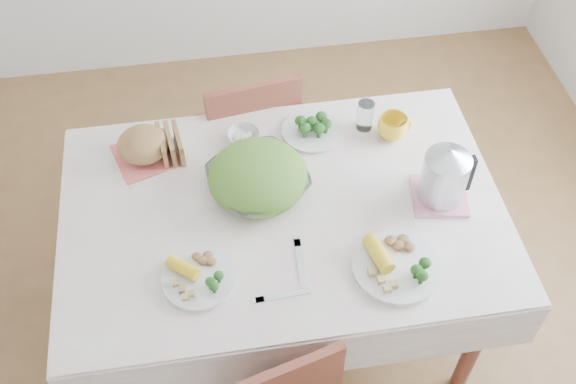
{
  "coord_description": "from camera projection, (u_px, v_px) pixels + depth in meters",
  "views": [
    {
      "loc": [
        -0.21,
        -1.41,
        2.55
      ],
      "look_at": [
        0.02,
        0.02,
        0.82
      ],
      "focal_mm": 42.0,
      "sensor_mm": 36.0,
      "label": 1
    }
  ],
  "objects": [
    {
      "name": "glass_tumbler",
      "position": [
        365.0,
        114.0,
        2.49
      ],
      "size": [
        0.07,
        0.07,
        0.12
      ],
      "primitive_type": "cylinder",
      "rotation": [
        0.0,
        0.0,
        0.24
      ],
      "color": "white",
      "rests_on": "tablecloth"
    },
    {
      "name": "dinner_plate_right",
      "position": [
        396.0,
        267.0,
        2.12
      ],
      "size": [
        0.31,
        0.31,
        0.02
      ],
      "primitive_type": "cylinder",
      "rotation": [
        0.0,
        0.0,
        -0.11
      ],
      "color": "white",
      "rests_on": "tablecloth"
    },
    {
      "name": "fork_right",
      "position": [
        300.0,
        263.0,
        2.14
      ],
      "size": [
        0.03,
        0.19,
        0.0
      ],
      "primitive_type": "cube",
      "rotation": [
        0.0,
        0.0,
        -0.04
      ],
      "color": "silver",
      "rests_on": "tablecloth"
    },
    {
      "name": "dinner_plate_left",
      "position": [
        199.0,
        278.0,
        2.09
      ],
      "size": [
        0.32,
        0.32,
        0.02
      ],
      "primitive_type": "cylinder",
      "rotation": [
        0.0,
        0.0,
        0.52
      ],
      "color": "white",
      "rests_on": "tablecloth"
    },
    {
      "name": "electric_kettle",
      "position": [
        445.0,
        174.0,
        2.22
      ],
      "size": [
        0.19,
        0.19,
        0.22
      ],
      "primitive_type": "cylinder",
      "rotation": [
        0.0,
        0.0,
        -0.28
      ],
      "color": "#B2B5BA",
      "rests_on": "pink_tray"
    },
    {
      "name": "floor",
      "position": [
        284.0,
        319.0,
        2.87
      ],
      "size": [
        3.6,
        3.6,
        0.0
      ],
      "primitive_type": "plane",
      "color": "brown",
      "rests_on": "ground"
    },
    {
      "name": "dining_table",
      "position": [
        284.0,
        271.0,
        2.58
      ],
      "size": [
        1.4,
        0.9,
        0.75
      ],
      "primitive_type": "cube",
      "color": "brown",
      "rests_on": "floor"
    },
    {
      "name": "tablecloth",
      "position": [
        283.0,
        209.0,
        2.29
      ],
      "size": [
        1.5,
        1.0,
        0.01
      ],
      "primitive_type": "cube",
      "color": "white",
      "rests_on": "dining_table"
    },
    {
      "name": "chair_far",
      "position": [
        246.0,
        132.0,
        2.94
      ],
      "size": [
        0.45,
        0.45,
        0.88
      ],
      "primitive_type": "cube",
      "rotation": [
        0.0,
        0.0,
        3.28
      ],
      "color": "brown",
      "rests_on": "floor"
    },
    {
      "name": "napkin",
      "position": [
        146.0,
        156.0,
        2.44
      ],
      "size": [
        0.27,
        0.27,
        0.0
      ],
      "primitive_type": "cube",
      "rotation": [
        0.0,
        0.0,
        0.31
      ],
      "color": "#F56C62",
      "rests_on": "tablecloth"
    },
    {
      "name": "bread_loaf",
      "position": [
        144.0,
        145.0,
        2.4
      ],
      "size": [
        0.2,
        0.19,
        0.11
      ],
      "primitive_type": "ellipsoid",
      "rotation": [
        0.0,
        0.0,
        -0.04
      ],
      "color": "olive",
      "rests_on": "napkin"
    },
    {
      "name": "salad_bowl",
      "position": [
        258.0,
        181.0,
        2.31
      ],
      "size": [
        0.42,
        0.42,
        0.08
      ],
      "primitive_type": "imported",
      "rotation": [
        0.0,
        0.0,
        0.4
      ],
      "color": "white",
      "rests_on": "tablecloth"
    },
    {
      "name": "broccoli_plate",
      "position": [
        311.0,
        132.0,
        2.51
      ],
      "size": [
        0.23,
        0.23,
        0.02
      ],
      "primitive_type": "cylinder",
      "rotation": [
        0.0,
        0.0,
        0.03
      ],
      "color": "beige",
      "rests_on": "tablecloth"
    },
    {
      "name": "fruit_bowl",
      "position": [
        244.0,
        137.0,
        2.48
      ],
      "size": [
        0.14,
        0.14,
        0.04
      ],
      "primitive_type": "imported",
      "rotation": [
        0.0,
        0.0,
        -0.23
      ],
      "color": "white",
      "rests_on": "tablecloth"
    },
    {
      "name": "yellow_mug",
      "position": [
        393.0,
        127.0,
        2.47
      ],
      "size": [
        0.13,
        0.13,
        0.09
      ],
      "primitive_type": "imported",
      "rotation": [
        0.0,
        0.0,
        0.2
      ],
      "color": "yellow",
      "rests_on": "tablecloth"
    },
    {
      "name": "knife",
      "position": [
        283.0,
        295.0,
        2.06
      ],
      "size": [
        0.17,
        0.03,
        0.0
      ],
      "primitive_type": "cube",
      "rotation": [
        0.0,
        0.0,
        1.62
      ],
      "color": "silver",
      "rests_on": "tablecloth"
    },
    {
      "name": "pink_tray",
      "position": [
        439.0,
        195.0,
        2.31
      ],
      "size": [
        0.21,
        0.21,
        0.01
      ],
      "primitive_type": "cube",
      "rotation": [
        0.0,
        0.0,
        -0.16
      ],
      "color": "pink",
      "rests_on": "tablecloth"
    }
  ]
}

